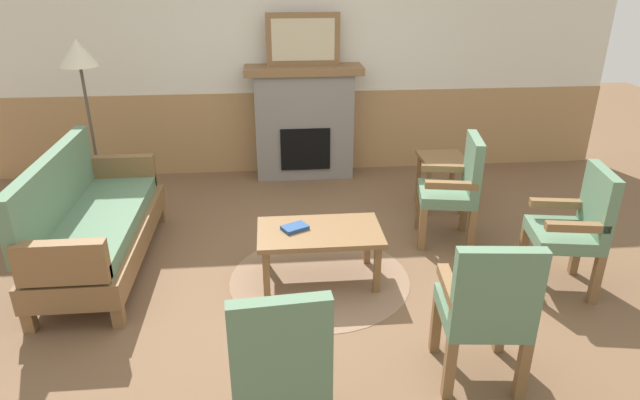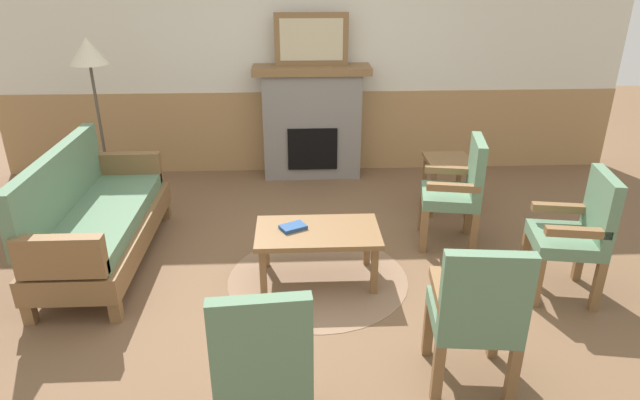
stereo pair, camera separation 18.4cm
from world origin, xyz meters
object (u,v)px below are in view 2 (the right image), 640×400
at_px(armchair_near_fireplace, 459,188).
at_px(floor_lamp_by_couch, 90,62).
at_px(armchair_by_window_left, 578,230).
at_px(armchair_front_left, 262,359).
at_px(book_on_table, 293,227).
at_px(armchair_front_center, 477,311).
at_px(side_table, 447,169).
at_px(framed_picture, 311,39).
at_px(fireplace, 312,121).
at_px(coffee_table, 318,236).
at_px(couch, 97,220).

bearing_deg(armchair_near_fireplace, floor_lamp_by_couch, 161.96).
height_order(armchair_by_window_left, armchair_front_left, same).
distance_m(book_on_table, armchair_front_center, 1.64).
distance_m(armchair_front_left, side_table, 3.33).
xyz_separation_m(armchair_by_window_left, armchair_front_center, (-1.05, -0.96, 0.00)).
bearing_deg(framed_picture, armchair_by_window_left, -54.36).
relative_size(armchair_near_fireplace, side_table, 1.78).
bearing_deg(book_on_table, framed_picture, 84.45).
bearing_deg(side_table, fireplace, 141.61).
bearing_deg(fireplace, coffee_table, -90.81).
height_order(coffee_table, floor_lamp_by_couch, floor_lamp_by_couch).
height_order(armchair_near_fireplace, side_table, armchair_near_fireplace).
distance_m(fireplace, coffee_table, 2.34).
height_order(coffee_table, book_on_table, book_on_table).
bearing_deg(fireplace, framed_picture, 90.00).
distance_m(armchair_near_fireplace, armchair_front_center, 1.84).
bearing_deg(framed_picture, book_on_table, -95.55).
relative_size(coffee_table, armchair_front_left, 0.98).
relative_size(fireplace, couch, 0.72).
bearing_deg(book_on_table, armchair_by_window_left, -8.47).
bearing_deg(fireplace, armchair_front_center, -77.07).
xyz_separation_m(framed_picture, couch, (-1.84, -1.96, -1.16)).
xyz_separation_m(couch, coffee_table, (1.80, -0.36, -0.01)).
relative_size(fireplace, framed_picture, 1.62).
bearing_deg(armchair_by_window_left, coffee_table, 171.59).
distance_m(coffee_table, side_table, 1.86).
bearing_deg(couch, book_on_table, -11.50).
bearing_deg(side_table, armchair_front_left, -120.61).
bearing_deg(side_table, floor_lamp_by_couch, 173.72).
bearing_deg(armchair_by_window_left, framed_picture, 125.64).
xyz_separation_m(fireplace, armchair_front_left, (-0.38, -3.91, -0.11)).
bearing_deg(armchair_front_center, coffee_table, 124.52).
bearing_deg(fireplace, book_on_table, -95.55).
distance_m(armchair_front_center, floor_lamp_by_couch, 4.25).
distance_m(fireplace, floor_lamp_by_couch, 2.39).
height_order(armchair_front_center, floor_lamp_by_couch, floor_lamp_by_couch).
height_order(couch, armchair_near_fireplace, same).
bearing_deg(armchair_by_window_left, book_on_table, 171.53).
relative_size(fireplace, armchair_near_fireplace, 1.33).
distance_m(armchair_front_left, floor_lamp_by_couch, 3.81).
relative_size(coffee_table, armchair_near_fireplace, 0.98).
distance_m(couch, coffee_table, 1.84).
relative_size(armchair_near_fireplace, armchair_front_center, 1.00).
height_order(coffee_table, armchair_by_window_left, armchair_by_window_left).
height_order(fireplace, floor_lamp_by_couch, floor_lamp_by_couch).
distance_m(fireplace, side_table, 1.70).
bearing_deg(book_on_table, armchair_near_fireplace, 20.20).
xyz_separation_m(fireplace, armchair_by_window_left, (1.87, -2.60, -0.11)).
distance_m(fireplace, armchair_near_fireplace, 2.15).
bearing_deg(armchair_front_left, side_table, 59.39).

